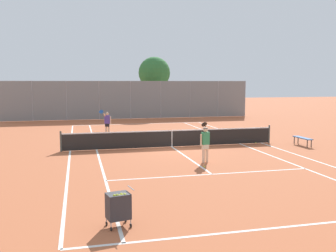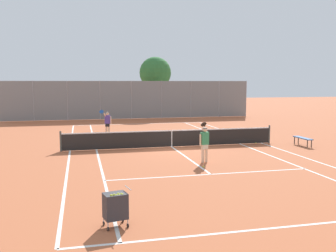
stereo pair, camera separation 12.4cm
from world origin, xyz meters
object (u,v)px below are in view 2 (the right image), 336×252
(player_far_left, at_px, (107,122))
(tree_behind_left, at_px, (155,73))
(tennis_net, at_px, (172,138))
(ball_cart, at_px, (115,206))
(loose_tennis_ball_1, at_px, (203,167))
(loose_tennis_ball_0, at_px, (256,143))
(courtside_bench, at_px, (303,139))
(player_near_side, at_px, (204,142))

(player_far_left, height_order, tree_behind_left, tree_behind_left)
(tennis_net, xyz_separation_m, player_far_left, (-3.15, 5.27, 0.42))
(ball_cart, bearing_deg, player_far_left, 86.52)
(tree_behind_left, bearing_deg, ball_cart, -103.21)
(tennis_net, relative_size, loose_tennis_ball_1, 181.82)
(tennis_net, bearing_deg, ball_cart, -110.80)
(ball_cart, distance_m, loose_tennis_ball_1, 7.12)
(tennis_net, bearing_deg, loose_tennis_ball_0, -0.19)
(loose_tennis_ball_1, bearing_deg, ball_cart, -126.68)
(courtside_bench, xyz_separation_m, tree_behind_left, (-4.43, 20.48, 4.09))
(tennis_net, height_order, loose_tennis_ball_1, tennis_net)
(ball_cart, relative_size, player_far_left, 0.54)
(ball_cart, bearing_deg, courtside_bench, 39.84)
(player_far_left, height_order, loose_tennis_ball_1, player_far_left)
(tennis_net, xyz_separation_m, loose_tennis_ball_0, (5.10, -0.02, -0.48))
(loose_tennis_ball_0, distance_m, tree_behind_left, 19.83)
(ball_cart, relative_size, courtside_bench, 0.64)
(ball_cart, bearing_deg, tree_behind_left, 76.79)
(player_far_left, bearing_deg, tree_behind_left, 66.42)
(ball_cart, height_order, courtside_bench, ball_cart)
(loose_tennis_ball_1, bearing_deg, courtside_bench, 28.23)
(loose_tennis_ball_0, relative_size, courtside_bench, 0.04)
(tennis_net, height_order, courtside_bench, tennis_net)
(player_far_left, bearing_deg, loose_tennis_ball_0, -32.63)
(player_near_side, relative_size, courtside_bench, 1.18)
(courtside_bench, height_order, tree_behind_left, tree_behind_left)
(loose_tennis_ball_0, distance_m, loose_tennis_ball_1, 7.19)
(player_far_left, relative_size, courtside_bench, 1.18)
(ball_cart, relative_size, player_near_side, 0.54)
(tennis_net, distance_m, loose_tennis_ball_0, 5.12)
(courtside_bench, bearing_deg, player_far_left, 147.98)
(tennis_net, height_order, player_far_left, player_far_left)
(tennis_net, bearing_deg, courtside_bench, -10.03)
(ball_cart, bearing_deg, loose_tennis_ball_1, 53.32)
(player_near_side, distance_m, player_far_left, 10.17)
(player_near_side, relative_size, loose_tennis_ball_1, 26.88)
(player_near_side, bearing_deg, tree_behind_left, 84.00)
(player_near_side, distance_m, loose_tennis_ball_0, 6.34)
(player_far_left, xyz_separation_m, courtside_bench, (10.50, -6.57, -0.52))
(courtside_bench, bearing_deg, loose_tennis_ball_0, 150.29)
(ball_cart, height_order, player_near_side, player_near_side)
(loose_tennis_ball_1, relative_size, tree_behind_left, 0.01)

